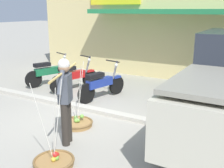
# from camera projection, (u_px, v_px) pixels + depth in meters

# --- Properties ---
(ground_plane) EXTENTS (90.00, 90.00, 0.00)m
(ground_plane) POSITION_uv_depth(u_px,v_px,m) (75.00, 120.00, 6.53)
(ground_plane) COLOR #9E998C
(sidewalk_curb) EXTENTS (20.00, 0.24, 0.10)m
(sidewalk_curb) POSITION_uv_depth(u_px,v_px,m) (91.00, 109.00, 7.10)
(sidewalk_curb) COLOR #BAB4A5
(sidewalk_curb) RESTS_ON ground
(fruit_vendor) EXTENTS (0.67, 1.52, 1.70)m
(fruit_vendor) POSITION_uv_depth(u_px,v_px,m) (65.00, 96.00, 5.16)
(fruit_vendor) COLOR #2D2823
(fruit_vendor) RESTS_ON ground
(fruit_basket_left_side) EXTENTS (0.70, 0.70, 1.45)m
(fruit_basket_left_side) POSITION_uv_depth(u_px,v_px,m) (54.00, 161.00, 4.62)
(fruit_basket_left_side) COLOR #9E7542
(fruit_basket_left_side) RESTS_ON ground
(fruit_basket_right_side) EXTENTS (0.70, 0.70, 1.45)m
(fruit_basket_right_side) POSITION_uv_depth(u_px,v_px,m) (77.00, 123.00, 6.18)
(fruit_basket_right_side) COLOR #9E7542
(fruit_basket_right_side) RESTS_ON ground
(motorcycle_nearest_shop) EXTENTS (0.78, 1.73, 1.09)m
(motorcycle_nearest_shop) POSITION_uv_depth(u_px,v_px,m) (49.00, 72.00, 9.46)
(motorcycle_nearest_shop) COLOR black
(motorcycle_nearest_shop) RESTS_ON ground
(motorcycle_second_in_row) EXTENTS (0.73, 1.75, 1.09)m
(motorcycle_second_in_row) POSITION_uv_depth(u_px,v_px,m) (74.00, 77.00, 8.85)
(motorcycle_second_in_row) COLOR black
(motorcycle_second_in_row) RESTS_ON ground
(motorcycle_third_in_row) EXTENTS (0.63, 1.78, 1.09)m
(motorcycle_third_in_row) POSITION_uv_depth(u_px,v_px,m) (101.00, 84.00, 7.97)
(motorcycle_third_in_row) COLOR black
(motorcycle_third_in_row) RESTS_ON ground
(storefront_building) EXTENTS (13.00, 6.00, 4.20)m
(storefront_building) POSITION_uv_depth(u_px,v_px,m) (204.00, 21.00, 11.54)
(storefront_building) COLOR #DBC684
(storefront_building) RESTS_ON ground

